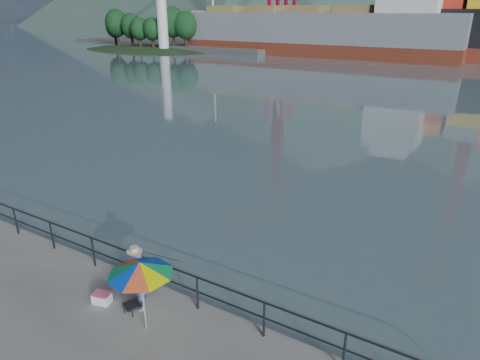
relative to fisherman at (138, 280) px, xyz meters
The scene contains 9 objects.
harbor_water 129.07m from the fisherman, 90.72° to the left, with size 500.00×280.00×0.00m, color slate.
guardrail 1.83m from the fisherman, 154.92° to the left, with size 22.00×0.06×1.03m.
lighthouse_islet 83.25m from the fisherman, 132.83° to the left, with size 48.00×26.40×19.20m.
fisherman is the anchor object (origin of this frame).
beach_umbrella 1.29m from the fisherman, 37.18° to the right, with size 1.90×1.90×1.95m.
folding_stool 0.77m from the fisherman, 95.71° to the right, with size 0.51×0.51×0.25m.
cooler_bag 1.32m from the fisherman, 159.21° to the right, with size 0.47×0.32×0.27m, color white.
fishing_rod 1.48m from the fisherman, 104.31° to the left, with size 0.02×0.02×2.01m, color black.
bulk_carrier 72.42m from the fisherman, 107.46° to the left, with size 50.70×8.78×14.50m.
Camera 1 is at (8.83, -5.75, 7.49)m, focal length 32.00 mm.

